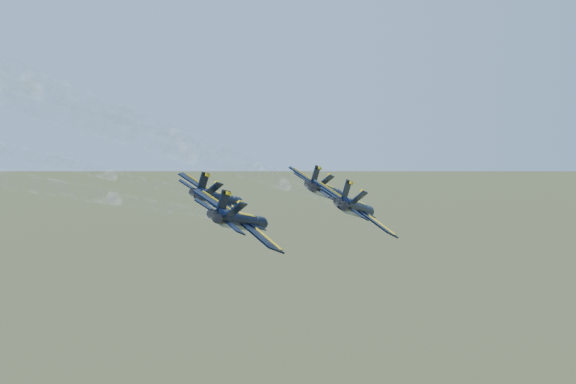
{
  "coord_description": "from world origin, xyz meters",
  "views": [
    {
      "loc": [
        -3.4,
        -91.22,
        111.82
      ],
      "look_at": [
        -0.59,
        1.82,
        98.89
      ],
      "focal_mm": 50.0,
      "sensor_mm": 36.0,
      "label": 1
    }
  ],
  "objects_px": {
    "jet_right": "(357,208)",
    "jet_slot": "(242,220)",
    "jet_lead": "(326,190)",
    "jet_left": "(220,198)"
  },
  "relations": [
    {
      "from": "jet_right",
      "to": "jet_slot",
      "type": "xyz_separation_m",
      "value": [
        -12.53,
        -7.43,
        0.0
      ]
    },
    {
      "from": "jet_lead",
      "to": "jet_slot",
      "type": "xyz_separation_m",
      "value": [
        -10.23,
        -21.83,
        0.0
      ]
    },
    {
      "from": "jet_lead",
      "to": "jet_right",
      "type": "xyz_separation_m",
      "value": [
        2.29,
        -14.4,
        0.0
      ]
    },
    {
      "from": "jet_lead",
      "to": "jet_right",
      "type": "height_order",
      "value": "same"
    },
    {
      "from": "jet_left",
      "to": "jet_right",
      "type": "relative_size",
      "value": 1.0
    },
    {
      "from": "jet_lead",
      "to": "jet_slot",
      "type": "bearing_deg",
      "value": -90.84
    },
    {
      "from": "jet_left",
      "to": "jet_right",
      "type": "xyz_separation_m",
      "value": [
        15.57,
        -7.53,
        0.0
      ]
    },
    {
      "from": "jet_right",
      "to": "jet_slot",
      "type": "distance_m",
      "value": 14.57
    },
    {
      "from": "jet_left",
      "to": "jet_right",
      "type": "bearing_deg",
      "value": -1.55
    },
    {
      "from": "jet_right",
      "to": "jet_slot",
      "type": "bearing_deg",
      "value": -125.05
    }
  ]
}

